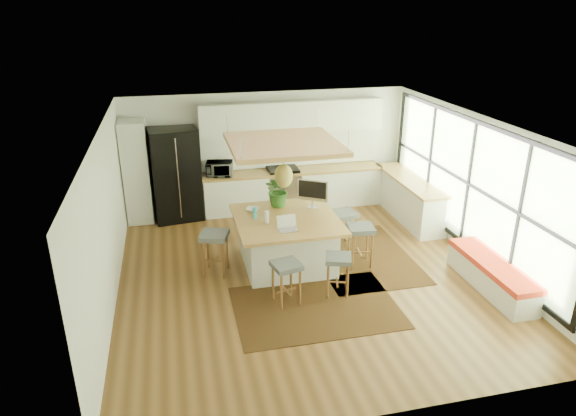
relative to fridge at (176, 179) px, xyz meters
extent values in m
plane|color=#583819|center=(2.13, -3.16, -0.93)|extent=(7.00, 7.00, 0.00)
plane|color=white|center=(2.13, -3.16, 1.78)|extent=(7.00, 7.00, 0.00)
plane|color=silver|center=(2.13, 0.34, 0.42)|extent=(6.50, 0.00, 6.50)
plane|color=silver|center=(2.13, -6.66, 0.42)|extent=(6.50, 0.00, 6.50)
plane|color=silver|center=(-1.12, -3.16, 0.42)|extent=(0.00, 7.00, 7.00)
plane|color=silver|center=(5.38, -3.16, 0.42)|extent=(0.00, 7.00, 7.00)
cube|color=silver|center=(-0.82, 0.02, 0.20)|extent=(0.55, 0.60, 2.25)
cube|color=silver|center=(2.68, 0.02, -0.49)|extent=(4.20, 0.60, 0.88)
cube|color=olive|center=(2.68, 0.02, -0.03)|extent=(4.24, 0.64, 0.05)
cube|color=white|center=(2.68, 0.32, 0.43)|extent=(4.20, 0.02, 0.80)
cube|color=silver|center=(2.68, 0.16, 1.22)|extent=(4.20, 0.34, 0.70)
cube|color=silver|center=(5.06, -1.16, -0.49)|extent=(0.60, 2.50, 0.88)
cube|color=olive|center=(5.06, -1.16, -0.03)|extent=(0.64, 2.54, 0.05)
cube|color=black|center=(2.02, -4.26, -0.92)|extent=(2.60, 1.80, 0.01)
cube|color=black|center=(3.36, -2.77, -0.92)|extent=(1.80, 2.60, 0.01)
imported|color=#A5A5AA|center=(0.97, 0.02, 0.20)|extent=(0.63, 0.42, 0.39)
imported|color=#1E4C19|center=(1.88, -2.07, 0.25)|extent=(0.79, 0.81, 0.49)
imported|color=silver|center=(1.35, -2.25, 0.03)|extent=(0.31, 0.31, 0.06)
cylinder|color=#2FA8BE|center=(1.34, -2.61, 0.10)|extent=(0.07, 0.07, 0.19)
cylinder|color=white|center=(1.49, -2.86, 0.10)|extent=(0.07, 0.07, 0.19)
camera|label=1|loc=(0.00, -10.98, 3.63)|focal=31.87mm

